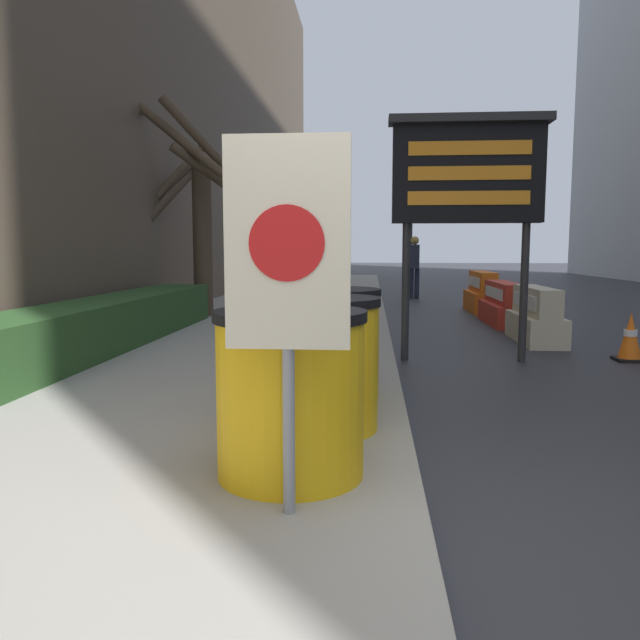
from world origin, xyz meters
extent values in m
plane|color=#2D2D33|center=(0.00, 0.00, 0.00)|extent=(120.00, 120.00, 0.00)
cube|color=#284C23|center=(-3.77, 5.06, 0.46)|extent=(0.90, 6.98, 0.63)
cylinder|color=#4C3D2D|center=(-3.51, 8.96, 1.57)|extent=(0.36, 0.36, 2.85)
cylinder|color=#4C3D2D|center=(-3.17, 8.34, 2.76)|extent=(1.31, 0.93, 1.05)
cylinder|color=#4C3D2D|center=(-4.17, 9.48, 2.85)|extent=(1.07, 1.51, 1.63)
cylinder|color=#4C3D2D|center=(-4.16, 9.32, 2.53)|extent=(0.74, 1.47, 1.28)
cylinder|color=#4C3D2D|center=(-3.25, 8.28, 3.26)|extent=(1.48, 0.71, 1.65)
cylinder|color=#4C3D2D|center=(-3.67, 8.12, 3.36)|extent=(1.80, 0.54, 1.48)
cylinder|color=yellow|center=(-0.74, 0.63, 0.59)|extent=(0.83, 0.83, 0.89)
cylinder|color=black|center=(-0.74, 0.63, 1.06)|extent=(0.86, 0.86, 0.06)
cylinder|color=yellow|center=(-0.66, 1.57, 0.59)|extent=(0.83, 0.83, 0.89)
cylinder|color=black|center=(-0.66, 1.57, 1.06)|extent=(0.86, 0.86, 0.06)
cylinder|color=yellow|center=(-0.64, 2.51, 0.59)|extent=(0.83, 0.83, 0.89)
cylinder|color=black|center=(-0.64, 2.51, 1.06)|extent=(0.86, 0.86, 0.06)
cylinder|color=gray|center=(-0.68, 0.12, 0.80)|extent=(0.06, 0.06, 1.31)
cube|color=beige|center=(-0.68, 0.10, 1.46)|extent=(0.59, 0.04, 0.99)
cylinder|color=red|center=(-0.68, 0.07, 1.46)|extent=(0.35, 0.01, 0.35)
cylinder|color=#28282B|center=(0.15, 5.23, 0.88)|extent=(0.10, 0.10, 1.75)
cylinder|color=#28282B|center=(1.63, 5.23, 0.88)|extent=(0.10, 0.10, 1.75)
cube|color=black|center=(0.89, 5.23, 2.35)|extent=(1.85, 0.24, 1.20)
cube|color=#28282B|center=(0.89, 5.16, 3.00)|extent=(1.97, 0.34, 0.10)
cube|color=orange|center=(0.89, 5.10, 2.65)|extent=(1.48, 0.02, 0.17)
cube|color=orange|center=(0.89, 5.10, 2.35)|extent=(1.48, 0.02, 0.17)
cube|color=orange|center=(0.89, 5.10, 2.05)|extent=(1.48, 0.02, 0.17)
cube|color=beige|center=(2.23, 6.94, 0.21)|extent=(0.57, 1.67, 0.42)
cube|color=beige|center=(2.23, 6.94, 0.64)|extent=(0.34, 1.67, 0.42)
cube|color=white|center=(2.05, 6.94, 0.64)|extent=(0.02, 1.34, 0.21)
cube|color=red|center=(2.23, 9.24, 0.20)|extent=(0.64, 1.98, 0.40)
cube|color=red|center=(2.23, 9.24, 0.60)|extent=(0.38, 1.98, 0.40)
cube|color=white|center=(2.03, 9.24, 0.60)|extent=(0.02, 1.58, 0.20)
cube|color=orange|center=(2.23, 11.58, 0.23)|extent=(0.61, 1.72, 0.46)
cube|color=orange|center=(2.23, 11.58, 0.69)|extent=(0.37, 1.72, 0.46)
cube|color=white|center=(2.04, 11.58, 0.69)|extent=(0.02, 1.37, 0.23)
cube|color=black|center=(3.02, 5.38, 0.02)|extent=(0.35, 0.35, 0.04)
cone|color=orange|center=(3.02, 5.38, 0.33)|extent=(0.28, 0.28, 0.59)
cylinder|color=white|center=(3.02, 5.38, 0.36)|extent=(0.16, 0.16, 0.08)
cylinder|color=#2D2D30|center=(0.98, 17.84, 2.10)|extent=(0.12, 0.12, 4.20)
cube|color=#23281E|center=(0.98, 17.68, 3.78)|extent=(0.28, 0.28, 0.84)
sphere|color=#360605|center=(0.98, 17.53, 4.06)|extent=(0.15, 0.15, 0.15)
sphere|color=gold|center=(0.98, 17.53, 3.78)|extent=(0.15, 0.15, 0.15)
sphere|color=black|center=(0.98, 17.53, 3.50)|extent=(0.15, 0.15, 0.15)
cylinder|color=#23283D|center=(0.86, 15.27, 0.43)|extent=(0.14, 0.14, 0.86)
cylinder|color=#23283D|center=(1.02, 15.27, 0.43)|extent=(0.14, 0.14, 0.86)
cube|color=#232838|center=(0.94, 15.27, 1.20)|extent=(0.31, 0.48, 0.68)
sphere|color=#B59547|center=(0.94, 15.27, 1.66)|extent=(0.24, 0.24, 0.24)
camera|label=1|loc=(-0.29, -2.80, 1.44)|focal=35.00mm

